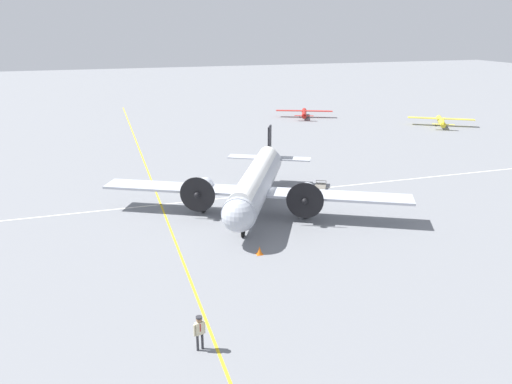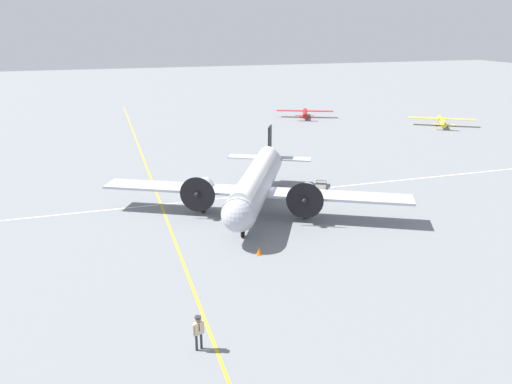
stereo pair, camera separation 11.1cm
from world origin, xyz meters
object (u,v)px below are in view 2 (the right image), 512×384
at_px(baggage_cart, 321,187).
at_px(light_aircraft_distant, 442,121).
at_px(suitcase_near_door, 305,189).
at_px(airliner_main, 255,184).
at_px(light_aircraft_taxiing, 305,113).
at_px(traffic_cone, 259,251).
at_px(crew_foreground, 198,329).

relative_size(baggage_cart, light_aircraft_distant, 0.28).
height_order(baggage_cart, light_aircraft_distant, light_aircraft_distant).
distance_m(suitcase_near_door, baggage_cart, 1.78).
xyz_separation_m(airliner_main, suitcase_near_door, (3.62, -6.01, -2.21)).
relative_size(airliner_main, baggage_cart, 9.54).
xyz_separation_m(light_aircraft_taxiing, traffic_cone, (-48.20, 23.47, -0.52)).
height_order(airliner_main, baggage_cart, airliner_main).
bearing_deg(crew_foreground, traffic_cone, -138.50).
bearing_deg(traffic_cone, crew_foreground, 146.90).
xyz_separation_m(suitcase_near_door, traffic_cone, (-11.47, 8.16, -0.01)).
relative_size(baggage_cart, light_aircraft_taxiing, 0.27).
height_order(baggage_cart, light_aircraft_taxiing, light_aircraft_taxiing).
xyz_separation_m(light_aircraft_distant, traffic_cone, (-34.96, 40.80, -0.54)).
bearing_deg(airliner_main, light_aircraft_taxiing, 179.25).
distance_m(airliner_main, light_aircraft_distant, 47.24).
distance_m(light_aircraft_distant, traffic_cone, 53.73).
distance_m(baggage_cart, traffic_cone, 15.40).
bearing_deg(crew_foreground, light_aircraft_taxiing, -132.57).
height_order(airliner_main, light_aircraft_distant, airliner_main).
bearing_deg(suitcase_near_door, airliner_main, 121.07).
bearing_deg(baggage_cart, light_aircraft_distant, 155.23).
relative_size(light_aircraft_distant, light_aircraft_taxiing, 0.98).
bearing_deg(baggage_cart, crew_foreground, -8.83).
relative_size(crew_foreground, baggage_cart, 0.75).
distance_m(crew_foreground, suitcase_near_door, 25.05).
xyz_separation_m(suitcase_near_door, light_aircraft_distant, (23.49, -32.64, 0.53)).
xyz_separation_m(airliner_main, light_aircraft_distant, (27.11, -38.65, -1.68)).
xyz_separation_m(crew_foreground, baggage_cart, (20.97, -15.90, -0.88)).
relative_size(airliner_main, traffic_cone, 40.53).
bearing_deg(light_aircraft_taxiing, traffic_cone, 177.11).
xyz_separation_m(baggage_cart, light_aircraft_taxiing, (36.41, -13.55, 0.51)).
xyz_separation_m(crew_foreground, light_aircraft_distant, (44.15, -46.78, -0.35)).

